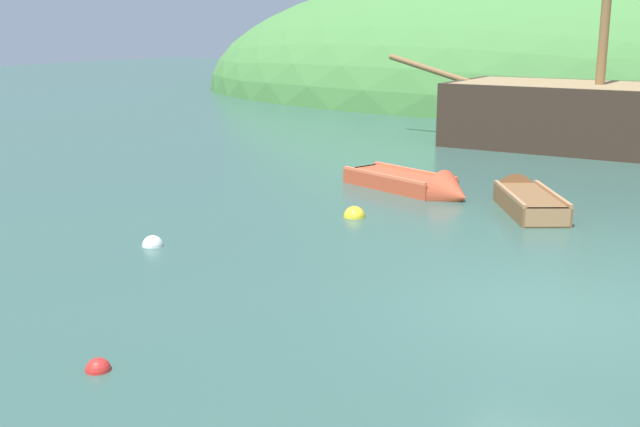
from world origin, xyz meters
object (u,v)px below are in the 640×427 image
object	(u,v)px
buoy_red	(98,370)
buoy_white	(153,246)
rowboat_near_dock	(525,202)
buoy_yellow	(354,217)
rowboat_center	(416,187)

from	to	relation	value
buoy_red	buoy_white	distance (m)	5.04
buoy_red	buoy_white	bearing A→B (deg)	126.22
rowboat_near_dock	buoy_yellow	xyz separation A→B (m)	(-2.66, -2.50, -0.14)
rowboat_near_dock	buoy_yellow	world-z (taller)	rowboat_near_dock
rowboat_near_dock	rowboat_center	xyz separation A→B (m)	(-2.62, 0.32, -0.03)
buoy_white	buoy_yellow	size ratio (longest dim) A/B	0.84
buoy_white	rowboat_center	bearing A→B (deg)	72.61
buoy_red	buoy_yellow	bearing A→B (deg)	97.37
rowboat_center	buoy_red	world-z (taller)	rowboat_center
buoy_yellow	buoy_red	bearing A→B (deg)	-82.63
buoy_white	buoy_red	bearing A→B (deg)	-53.78
buoy_white	buoy_yellow	xyz separation A→B (m)	(1.98, 3.65, 0.00)
buoy_yellow	rowboat_near_dock	bearing A→B (deg)	43.15
rowboat_near_dock	buoy_red	xyz separation A→B (m)	(-1.67, -10.21, -0.14)
rowboat_center	buoy_yellow	world-z (taller)	rowboat_center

